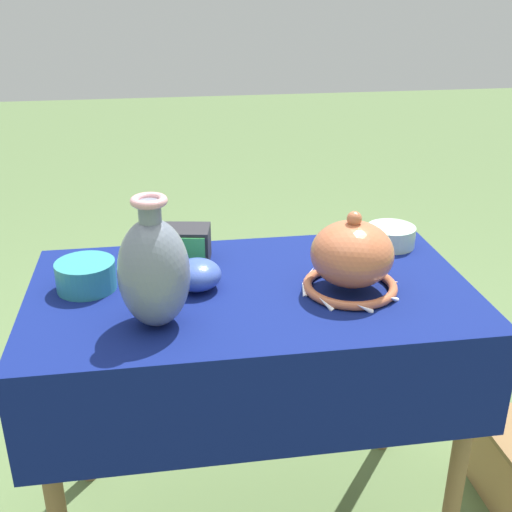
{
  "coord_description": "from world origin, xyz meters",
  "views": [
    {
      "loc": [
        -0.2,
        -1.39,
        1.47
      ],
      "look_at": [
        0.0,
        -0.06,
        0.87
      ],
      "focal_mm": 45.0,
      "sensor_mm": 36.0,
      "label": 1
    }
  ],
  "objects_px": {
    "pot_squat_teal": "(86,275)",
    "pot_squat_celadon": "(391,236)",
    "vase_tall_bulbous": "(154,271)",
    "vase_dome_bell": "(352,259)",
    "mosaic_tile_box": "(186,245)",
    "bowl_shallow_cobalt": "(197,275)"
  },
  "relations": [
    {
      "from": "vase_dome_bell",
      "to": "mosaic_tile_box",
      "type": "relative_size",
      "value": 1.72
    },
    {
      "from": "pot_squat_teal",
      "to": "pot_squat_celadon",
      "type": "relative_size",
      "value": 1.06
    },
    {
      "from": "vase_tall_bulbous",
      "to": "pot_squat_celadon",
      "type": "xyz_separation_m",
      "value": [
        0.65,
        0.34,
        -0.1
      ]
    },
    {
      "from": "vase_dome_bell",
      "to": "pot_squat_teal",
      "type": "relative_size",
      "value": 1.68
    },
    {
      "from": "vase_tall_bulbous",
      "to": "pot_squat_teal",
      "type": "bearing_deg",
      "value": 130.24
    },
    {
      "from": "vase_dome_bell",
      "to": "pot_squat_celadon",
      "type": "distance_m",
      "value": 0.32
    },
    {
      "from": "vase_tall_bulbous",
      "to": "pot_squat_celadon",
      "type": "height_order",
      "value": "vase_tall_bulbous"
    },
    {
      "from": "pot_squat_teal",
      "to": "pot_squat_celadon",
      "type": "bearing_deg",
      "value": 10.02
    },
    {
      "from": "vase_tall_bulbous",
      "to": "pot_squat_celadon",
      "type": "bearing_deg",
      "value": 27.62
    },
    {
      "from": "pot_squat_celadon",
      "to": "vase_dome_bell",
      "type": "bearing_deg",
      "value": -127.38
    },
    {
      "from": "mosaic_tile_box",
      "to": "bowl_shallow_cobalt",
      "type": "relative_size",
      "value": 1.17
    },
    {
      "from": "vase_tall_bulbous",
      "to": "pot_squat_teal",
      "type": "relative_size",
      "value": 2.04
    },
    {
      "from": "vase_tall_bulbous",
      "to": "vase_dome_bell",
      "type": "distance_m",
      "value": 0.47
    },
    {
      "from": "bowl_shallow_cobalt",
      "to": "pot_squat_teal",
      "type": "bearing_deg",
      "value": 171.24
    },
    {
      "from": "vase_dome_bell",
      "to": "bowl_shallow_cobalt",
      "type": "bearing_deg",
      "value": 170.09
    },
    {
      "from": "mosaic_tile_box",
      "to": "pot_squat_celadon",
      "type": "relative_size",
      "value": 1.04
    },
    {
      "from": "vase_dome_bell",
      "to": "mosaic_tile_box",
      "type": "height_order",
      "value": "vase_dome_bell"
    },
    {
      "from": "mosaic_tile_box",
      "to": "pot_squat_teal",
      "type": "height_order",
      "value": "mosaic_tile_box"
    },
    {
      "from": "pot_squat_teal",
      "to": "bowl_shallow_cobalt",
      "type": "height_order",
      "value": "bowl_shallow_cobalt"
    },
    {
      "from": "vase_dome_bell",
      "to": "mosaic_tile_box",
      "type": "distance_m",
      "value": 0.45
    },
    {
      "from": "vase_dome_bell",
      "to": "pot_squat_teal",
      "type": "distance_m",
      "value": 0.64
    },
    {
      "from": "vase_tall_bulbous",
      "to": "pot_squat_celadon",
      "type": "relative_size",
      "value": 2.17
    }
  ]
}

